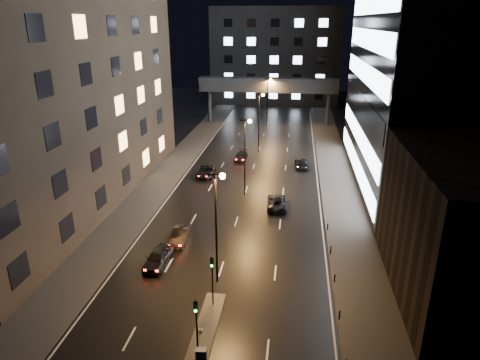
% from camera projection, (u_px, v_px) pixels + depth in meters
% --- Properties ---
extents(ground, '(160.00, 160.00, 0.00)m').
position_uv_depth(ground, '(254.00, 166.00, 67.40)').
color(ground, black).
rests_on(ground, ground).
extents(sidewalk_left, '(5.00, 110.00, 0.15)m').
position_uv_depth(sidewalk_left, '(168.00, 173.00, 64.26)').
color(sidewalk_left, '#383533').
rests_on(sidewalk_left, ground).
extents(sidewalk_right, '(5.00, 110.00, 0.15)m').
position_uv_depth(sidewalk_right, '(337.00, 180.00, 61.20)').
color(sidewalk_right, '#383533').
rests_on(sidewalk_right, ground).
extents(building_left, '(15.00, 48.00, 40.00)m').
position_uv_depth(building_left, '(44.00, 35.00, 48.29)').
color(building_left, '#2D2319').
rests_on(building_left, ground).
extents(building_right_low, '(10.00, 18.00, 12.00)m').
position_uv_depth(building_right_low, '(465.00, 229.00, 34.06)').
color(building_right_low, black).
rests_on(building_right_low, ground).
extents(building_right_glass, '(20.00, 36.00, 45.00)m').
position_uv_depth(building_right_glass, '(454.00, 12.00, 52.74)').
color(building_right_glass, black).
rests_on(building_right_glass, ground).
extents(building_far, '(34.00, 14.00, 25.00)m').
position_uv_depth(building_far, '(276.00, 56.00, 116.88)').
color(building_far, '#333335').
rests_on(building_far, ground).
extents(skybridge, '(30.00, 3.00, 10.00)m').
position_uv_depth(skybridge, '(268.00, 86.00, 92.33)').
color(skybridge, '#333335').
rests_on(skybridge, ground).
extents(median_island, '(1.60, 8.00, 0.15)m').
position_uv_depth(median_island, '(207.00, 326.00, 32.05)').
color(median_island, '#383533').
rests_on(median_island, ground).
extents(traffic_signal_near, '(0.28, 0.34, 4.40)m').
position_uv_depth(traffic_signal_near, '(212.00, 273.00, 33.30)').
color(traffic_signal_near, black).
rests_on(traffic_signal_near, median_island).
extents(traffic_signal_far, '(0.28, 0.34, 4.40)m').
position_uv_depth(traffic_signal_far, '(196.00, 319.00, 28.20)').
color(traffic_signal_far, black).
rests_on(traffic_signal_far, median_island).
extents(bollard_row, '(0.12, 25.12, 0.90)m').
position_uv_depth(bollard_row, '(337.00, 296.00, 34.88)').
color(bollard_row, black).
rests_on(bollard_row, ground).
extents(streetlight_near, '(1.45, 0.50, 10.15)m').
position_uv_depth(streetlight_near, '(218.00, 214.00, 35.38)').
color(streetlight_near, black).
rests_on(streetlight_near, ground).
extents(streetlight_mid_a, '(1.45, 0.50, 10.15)m').
position_uv_depth(streetlight_mid_a, '(246.00, 148.00, 53.96)').
color(streetlight_mid_a, black).
rests_on(streetlight_mid_a, ground).
extents(streetlight_mid_b, '(1.45, 0.50, 10.15)m').
position_uv_depth(streetlight_mid_b, '(260.00, 115.00, 72.53)').
color(streetlight_mid_b, black).
rests_on(streetlight_mid_b, ground).
extents(streetlight_far, '(1.45, 0.50, 10.15)m').
position_uv_depth(streetlight_far, '(268.00, 96.00, 91.10)').
color(streetlight_far, black).
rests_on(streetlight_far, ground).
extents(car_away_a, '(2.07, 4.63, 1.54)m').
position_uv_depth(car_away_a, '(158.00, 258.00, 39.89)').
color(car_away_a, black).
rests_on(car_away_a, ground).
extents(car_away_b, '(1.62, 4.25, 1.38)m').
position_uv_depth(car_away_b, '(180.00, 236.00, 44.19)').
color(car_away_b, black).
rests_on(car_away_b, ground).
extents(car_away_c, '(2.37, 5.06, 1.40)m').
position_uv_depth(car_away_c, '(206.00, 172.00, 62.80)').
color(car_away_c, black).
rests_on(car_away_c, ground).
extents(car_away_d, '(1.88, 4.51, 1.30)m').
position_uv_depth(car_away_d, '(241.00, 156.00, 70.16)').
color(car_away_d, black).
rests_on(car_away_d, ground).
extents(car_toward_a, '(2.55, 5.22, 1.43)m').
position_uv_depth(car_toward_a, '(277.00, 202.00, 52.35)').
color(car_toward_a, black).
rests_on(car_toward_a, ground).
extents(car_toward_b, '(2.31, 4.83, 1.36)m').
position_uv_depth(car_toward_b, '(302.00, 163.00, 66.71)').
color(car_toward_b, black).
rests_on(car_toward_b, ground).
extents(utility_cabinet, '(0.75, 0.54, 1.08)m').
position_uv_depth(utility_cabinet, '(201.00, 356.00, 28.35)').
color(utility_cabinet, '#444446').
rests_on(utility_cabinet, median_island).
extents(cone_a, '(0.46, 0.46, 0.55)m').
position_uv_depth(cone_a, '(201.00, 330.00, 31.29)').
color(cone_a, orange).
rests_on(cone_a, ground).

